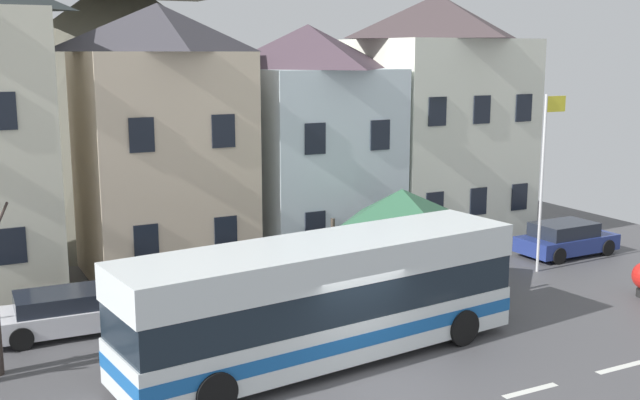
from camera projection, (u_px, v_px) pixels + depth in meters
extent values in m
cube|color=#4C4C4F|center=(374.00, 382.00, 18.81)|extent=(40.00, 60.00, 0.06)
cube|color=silver|center=(530.00, 390.00, 18.27)|extent=(1.60, 0.20, 0.01)
cube|color=silver|center=(621.00, 367.00, 19.62)|extent=(1.60, 0.20, 0.01)
cube|color=black|center=(12.00, 246.00, 22.99)|extent=(0.80, 0.06, 1.10)
cube|color=black|center=(2.00, 111.00, 22.24)|extent=(0.80, 0.06, 1.10)
cube|color=beige|center=(163.00, 165.00, 27.29)|extent=(5.43, 5.00, 7.90)
pyramid|color=#3A383F|center=(158.00, 27.00, 26.40)|extent=(5.43, 5.00, 1.63)
cube|color=black|center=(146.00, 241.00, 24.86)|extent=(0.80, 0.06, 1.10)
cube|color=black|center=(226.00, 232.00, 26.08)|extent=(0.80, 0.06, 1.10)
cube|color=black|center=(142.00, 135.00, 24.21)|extent=(0.80, 0.06, 1.10)
cube|color=black|center=(223.00, 131.00, 25.43)|extent=(0.80, 0.06, 1.10)
cube|color=silver|center=(308.00, 161.00, 30.72)|extent=(5.34, 6.43, 7.27)
pyramid|color=#483843|center=(308.00, 46.00, 29.87)|extent=(5.34, 6.43, 1.67)
cube|color=black|center=(315.00, 227.00, 27.64)|extent=(0.80, 0.06, 1.10)
cube|color=black|center=(379.00, 219.00, 28.84)|extent=(0.80, 0.06, 1.10)
cube|color=black|center=(315.00, 139.00, 27.04)|extent=(0.80, 0.06, 1.10)
cube|color=black|center=(380.00, 135.00, 28.24)|extent=(0.80, 0.06, 1.10)
cube|color=silver|center=(434.00, 139.00, 33.19)|extent=(6.38, 6.17, 8.41)
pyramid|color=#44383A|center=(438.00, 17.00, 32.22)|extent=(6.38, 6.17, 1.84)
cube|color=black|center=(435.00, 206.00, 29.93)|extent=(0.80, 0.06, 1.10)
cube|color=black|center=(478.00, 201.00, 30.88)|extent=(0.80, 0.06, 1.10)
cube|color=black|center=(519.00, 197.00, 31.84)|extent=(0.80, 0.06, 1.10)
cube|color=black|center=(437.00, 111.00, 29.24)|extent=(0.80, 0.06, 1.10)
cube|color=black|center=(482.00, 110.00, 30.19)|extent=(0.80, 0.06, 1.10)
cube|color=black|center=(524.00, 108.00, 31.15)|extent=(0.80, 0.06, 1.10)
cone|color=#5A584C|center=(123.00, 83.00, 44.32)|extent=(34.18, 34.18, 12.24)
cube|color=silver|center=(325.00, 330.00, 19.97)|extent=(11.17, 3.75, 1.11)
cube|color=#1959A5|center=(325.00, 328.00, 19.96)|extent=(11.19, 3.77, 0.36)
cube|color=#19232D|center=(325.00, 292.00, 19.78)|extent=(11.06, 3.70, 0.93)
cube|color=silver|center=(325.00, 258.00, 19.61)|extent=(11.17, 3.75, 0.87)
cube|color=#19232D|center=(479.00, 261.00, 22.77)|extent=(0.30, 2.12, 0.90)
cylinder|color=black|center=(405.00, 303.00, 23.05)|extent=(1.03, 0.39, 1.00)
cylinder|color=black|center=(462.00, 327.00, 21.06)|extent=(1.03, 0.39, 1.00)
cylinder|color=black|center=(172.00, 357.00, 18.99)|extent=(1.03, 0.39, 1.00)
cylinder|color=black|center=(216.00, 393.00, 17.00)|extent=(1.03, 0.39, 1.00)
cylinder|color=#473D33|center=(333.00, 253.00, 26.06)|extent=(0.14, 0.14, 2.40)
cylinder|color=#473D33|center=(414.00, 242.00, 27.55)|extent=(0.14, 0.14, 2.40)
cylinder|color=#473D33|center=(385.00, 278.00, 23.18)|extent=(0.14, 0.14, 2.40)
cylinder|color=#473D33|center=(472.00, 265.00, 24.67)|extent=(0.14, 0.14, 2.40)
pyramid|color=#326646|center=(402.00, 206.00, 25.03)|extent=(3.60, 3.60, 1.14)
cube|color=silver|center=(437.00, 264.00, 27.39)|extent=(4.11, 1.88, 0.59)
cube|color=#1E232D|center=(433.00, 250.00, 27.19)|extent=(2.48, 1.63, 0.52)
cylinder|color=black|center=(452.00, 258.00, 28.78)|extent=(0.65, 0.22, 0.64)
cylinder|color=black|center=(482.00, 269.00, 27.32)|extent=(0.65, 0.22, 0.64)
cylinder|color=black|center=(392.00, 268.00, 27.51)|extent=(0.65, 0.22, 0.64)
cylinder|color=black|center=(421.00, 280.00, 26.05)|extent=(0.65, 0.22, 0.64)
cube|color=silver|center=(71.00, 316.00, 22.00)|extent=(4.31, 1.92, 0.59)
cube|color=#1E232D|center=(62.00, 300.00, 21.81)|extent=(2.61, 1.65, 0.46)
cylinder|color=black|center=(116.00, 306.00, 23.36)|extent=(0.65, 0.22, 0.64)
cylinder|color=black|center=(127.00, 323.00, 21.87)|extent=(0.65, 0.22, 0.64)
cylinder|color=black|center=(17.00, 319.00, 22.20)|extent=(0.65, 0.22, 0.64)
cylinder|color=black|center=(22.00, 339.00, 20.70)|extent=(0.65, 0.22, 0.64)
cube|color=navy|center=(567.00, 243.00, 30.46)|extent=(4.03, 1.90, 0.60)
cube|color=#1E232D|center=(564.00, 229.00, 30.26)|extent=(2.43, 1.65, 0.54)
cylinder|color=black|center=(574.00, 238.00, 31.85)|extent=(0.64, 0.21, 0.64)
cylinder|color=black|center=(607.00, 248.00, 30.36)|extent=(0.64, 0.21, 0.64)
cylinder|color=black|center=(526.00, 246.00, 30.62)|extent=(0.64, 0.21, 0.64)
cylinder|color=black|center=(558.00, 256.00, 29.13)|extent=(0.64, 0.21, 0.64)
cylinder|color=#38332D|center=(503.00, 304.00, 23.40)|extent=(0.15, 0.15, 0.73)
cylinder|color=#38332D|center=(500.00, 306.00, 23.24)|extent=(0.15, 0.15, 0.73)
cylinder|color=#232B38|center=(502.00, 286.00, 23.21)|extent=(0.34, 0.34, 0.57)
sphere|color=#9E7A60|center=(503.00, 273.00, 23.13)|extent=(0.21, 0.21, 0.21)
cylinder|color=#2D2D38|center=(396.00, 298.00, 23.87)|extent=(0.12, 0.12, 0.80)
cylinder|color=#2D2D38|center=(393.00, 300.00, 23.71)|extent=(0.12, 0.12, 0.80)
cylinder|color=gray|center=(395.00, 278.00, 23.66)|extent=(0.35, 0.35, 0.65)
sphere|color=tan|center=(395.00, 264.00, 23.58)|extent=(0.20, 0.20, 0.20)
cube|color=#33473D|center=(385.00, 265.00, 27.44)|extent=(1.63, 0.45, 0.08)
cube|color=#33473D|center=(382.00, 257.00, 27.60)|extent=(1.63, 0.06, 0.40)
cube|color=#2D2D33|center=(367.00, 273.00, 27.15)|extent=(0.08, 0.36, 0.45)
cube|color=#2D2D33|center=(402.00, 268.00, 27.82)|extent=(0.08, 0.36, 0.45)
cylinder|color=silver|center=(542.00, 185.00, 27.61)|extent=(0.10, 0.10, 6.43)
cube|color=yellow|center=(556.00, 104.00, 27.28)|extent=(0.90, 0.03, 0.56)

